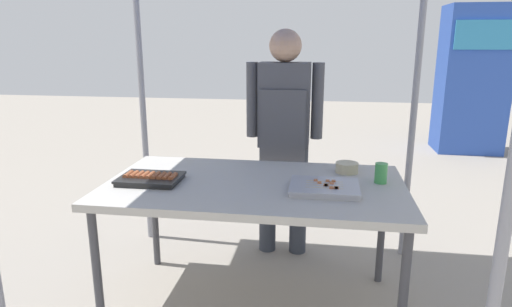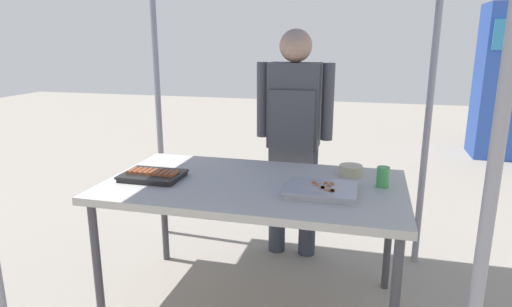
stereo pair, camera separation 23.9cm
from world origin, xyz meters
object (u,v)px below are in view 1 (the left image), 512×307
vendor_woman (284,126)px  neighbor_stall_left (472,80)px  stall_table (255,192)px  condiment_bowl (347,168)px  tray_meat_skewers (324,187)px  drink_cup_near_edge (381,173)px  tray_grilled_sausages (150,178)px

vendor_woman → neighbor_stall_left: size_ratio=0.80×
stall_table → condiment_bowl: bearing=28.3°
tray_meat_skewers → neighbor_stall_left: (1.95, 4.20, 0.21)m
stall_table → drink_cup_near_edge: (0.67, 0.10, 0.11)m
tray_grilled_sausages → drink_cup_near_edge: bearing=8.0°
neighbor_stall_left → tray_meat_skewers: bearing=-115.0°
condiment_bowl → stall_table: bearing=-151.7°
condiment_bowl → vendor_woman: (-0.41, 0.45, 0.15)m
stall_table → tray_meat_skewers: bearing=-11.0°
stall_table → drink_cup_near_edge: drink_cup_near_edge is taller
vendor_woman → drink_cup_near_edge: bearing=133.2°
tray_grilled_sausages → drink_cup_near_edge: 1.24m
tray_grilled_sausages → condiment_bowl: bearing=17.9°
drink_cup_near_edge → neighbor_stall_left: 4.36m
tray_grilled_sausages → vendor_woman: 1.03m
vendor_woman → neighbor_stall_left: neighbor_stall_left is taller
stall_table → vendor_woman: 0.76m
tray_grilled_sausages → condiment_bowl: condiment_bowl is taller
tray_meat_skewers → neighbor_stall_left: 4.63m
stall_table → tray_grilled_sausages: 0.57m
drink_cup_near_edge → neighbor_stall_left: size_ratio=0.06×
stall_table → tray_meat_skewers: (0.37, -0.07, 0.07)m
condiment_bowl → neighbor_stall_left: (1.83, 3.86, 0.20)m
tray_grilled_sausages → tray_meat_skewers: (0.93, -0.00, -0.00)m
stall_table → condiment_bowl: (0.50, 0.27, 0.08)m
condiment_bowl → drink_cup_near_edge: 0.24m
condiment_bowl → neighbor_stall_left: bearing=64.6°
tray_grilled_sausages → drink_cup_near_edge: drink_cup_near_edge is taller
tray_grilled_sausages → condiment_bowl: 1.11m
tray_grilled_sausages → vendor_woman: vendor_woman is taller
tray_grilled_sausages → neighbor_stall_left: bearing=55.5°
stall_table → vendor_woman: vendor_woman is taller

